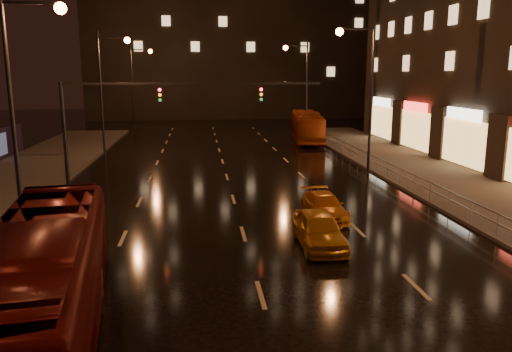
# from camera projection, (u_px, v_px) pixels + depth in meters

# --- Properties ---
(ground) EXTENTS (140.00, 140.00, 0.00)m
(ground) POSITION_uv_depth(u_px,v_px,m) (229.00, 183.00, 30.89)
(ground) COLOR black
(ground) RESTS_ON ground
(sidewalk_right) EXTENTS (7.00, 70.00, 0.15)m
(sidewalk_right) POSITION_uv_depth(u_px,v_px,m) (478.00, 195.00, 27.53)
(sidewalk_right) COLOR #38332D
(sidewalk_right) RESTS_ON ground
(building_distant) EXTENTS (44.00, 16.00, 36.00)m
(building_distant) POSITION_uv_depth(u_px,v_px,m) (233.00, 0.00, 78.33)
(building_distant) COLOR black
(building_distant) RESTS_ON ground
(traffic_signal) EXTENTS (15.31, 0.32, 6.20)m
(traffic_signal) POSITION_uv_depth(u_px,v_px,m) (142.00, 107.00, 29.37)
(traffic_signal) COLOR black
(traffic_signal) RESTS_ON ground
(railing_right) EXTENTS (0.05, 56.00, 1.00)m
(railing_right) POSITION_uv_depth(u_px,v_px,m) (400.00, 172.00, 29.91)
(railing_right) COLOR #99999E
(railing_right) RESTS_ON sidewalk_right
(bus_red) EXTENTS (4.08, 11.44, 3.12)m
(bus_red) POSITION_uv_depth(u_px,v_px,m) (41.00, 283.00, 12.42)
(bus_red) COLOR #64100E
(bus_red) RESTS_ON ground
(bus_curb) EXTENTS (3.80, 10.91, 2.98)m
(bus_curb) POSITION_uv_depth(u_px,v_px,m) (307.00, 127.00, 49.97)
(bus_curb) COLOR #A03C10
(bus_curb) RESTS_ON ground
(taxi_near) EXTENTS (1.67, 4.09, 1.39)m
(taxi_near) POSITION_uv_depth(u_px,v_px,m) (319.00, 229.00, 19.48)
(taxi_near) COLOR #C68212
(taxi_near) RESTS_ON ground
(taxi_far) EXTENTS (1.68, 3.97, 1.14)m
(taxi_far) POSITION_uv_depth(u_px,v_px,m) (324.00, 206.00, 23.43)
(taxi_far) COLOR orange
(taxi_far) RESTS_ON ground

